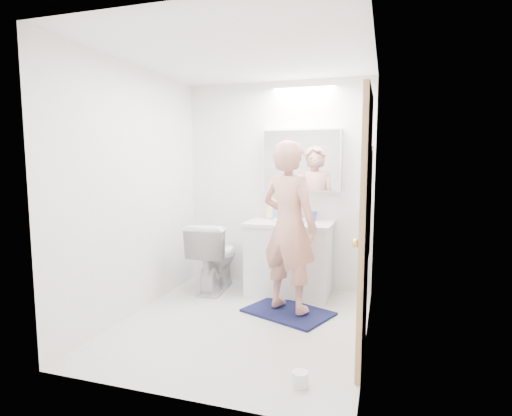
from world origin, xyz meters
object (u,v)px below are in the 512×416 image
at_px(soap_bottle_a, 270,209).
at_px(medicine_cabinet, 302,160).
at_px(toothbrush_cup, 313,216).
at_px(person, 289,226).
at_px(toilet_paper_roll, 300,379).
at_px(vanity_cabinet, 289,260).
at_px(soap_bottle_b, 276,211).
at_px(toilet, 214,256).

bearing_deg(soap_bottle_a, medicine_cabinet, 9.55).
distance_m(medicine_cabinet, toothbrush_cup, 0.65).
distance_m(medicine_cabinet, person, 1.02).
relative_size(soap_bottle_a, toilet_paper_roll, 2.18).
relative_size(vanity_cabinet, soap_bottle_b, 4.87).
relative_size(toilet, soap_bottle_a, 3.32).
distance_m(medicine_cabinet, soap_bottle_a, 0.67).
relative_size(vanity_cabinet, toilet_paper_roll, 8.18).
xyz_separation_m(medicine_cabinet, person, (0.04, -0.80, -0.63)).
bearing_deg(soap_bottle_b, toilet_paper_roll, -70.91).
xyz_separation_m(soap_bottle_a, toilet_paper_roll, (0.77, -1.99, -0.89)).
relative_size(toilet, soap_bottle_b, 4.31).
relative_size(toilet, toilet_paper_roll, 7.24).
bearing_deg(toothbrush_cup, vanity_cabinet, -145.26).
distance_m(medicine_cabinet, soap_bottle_b, 0.65).
distance_m(toilet, toilet_paper_roll, 2.22).
bearing_deg(medicine_cabinet, soap_bottle_b, -173.97).
bearing_deg(vanity_cabinet, soap_bottle_a, 150.80).
height_order(vanity_cabinet, toilet_paper_roll, vanity_cabinet).
bearing_deg(soap_bottle_b, toilet, -155.96).
xyz_separation_m(person, soap_bottle_a, (-0.40, 0.74, 0.07)).
bearing_deg(toilet_paper_roll, soap_bottle_b, 109.09).
bearing_deg(toilet, toothbrush_cup, -169.58).
xyz_separation_m(vanity_cabinet, soap_bottle_b, (-0.20, 0.18, 0.52)).
bearing_deg(soap_bottle_b, toothbrush_cup, -2.69).
bearing_deg(vanity_cabinet, toothbrush_cup, 34.74).
height_order(vanity_cabinet, soap_bottle_a, soap_bottle_a).
relative_size(medicine_cabinet, soap_bottle_b, 4.76).
xyz_separation_m(toilet, toothbrush_cup, (1.09, 0.28, 0.47)).
distance_m(vanity_cabinet, toilet_paper_roll, 1.94).
height_order(medicine_cabinet, toilet, medicine_cabinet).
distance_m(vanity_cabinet, soap_bottle_b, 0.59).
bearing_deg(medicine_cabinet, person, -86.97).
bearing_deg(soap_bottle_b, person, -66.99).
bearing_deg(vanity_cabinet, toilet_paper_roll, -74.70).
relative_size(soap_bottle_b, toilet_paper_roll, 1.68).
bearing_deg(toilet, soap_bottle_a, -159.54).
relative_size(person, soap_bottle_a, 6.82).
relative_size(soap_bottle_a, toothbrush_cup, 2.18).
bearing_deg(soap_bottle_b, medicine_cabinet, 6.03).
height_order(person, toilet_paper_roll, person).
xyz_separation_m(toilet, toilet_paper_roll, (1.36, -1.72, -0.35)).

